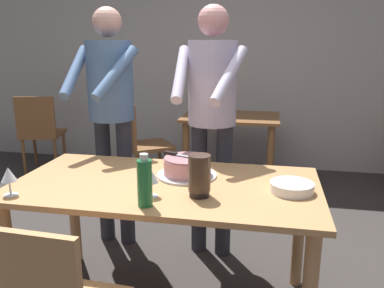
% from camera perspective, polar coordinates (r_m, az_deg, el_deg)
% --- Properties ---
extents(back_wall, '(10.00, 0.12, 2.70)m').
position_cam_1_polar(back_wall, '(4.82, 4.97, 12.77)').
color(back_wall, '#BCB7AD').
rests_on(back_wall, ground_plane).
extents(main_dining_table, '(1.64, 0.85, 0.75)m').
position_cam_1_polar(main_dining_table, '(2.19, -3.80, -8.25)').
color(main_dining_table, tan).
rests_on(main_dining_table, ground_plane).
extents(cake_on_platter, '(0.34, 0.34, 0.11)m').
position_cam_1_polar(cake_on_platter, '(2.24, -0.75, -3.39)').
color(cake_on_platter, silver).
rests_on(cake_on_platter, main_dining_table).
extents(cake_knife, '(0.26, 0.12, 0.02)m').
position_cam_1_polar(cake_knife, '(2.26, -2.28, -1.52)').
color(cake_knife, silver).
rests_on(cake_knife, cake_on_platter).
extents(plate_stack, '(0.22, 0.22, 0.05)m').
position_cam_1_polar(plate_stack, '(2.07, 14.17, -6.06)').
color(plate_stack, white).
rests_on(plate_stack, main_dining_table).
extents(wine_glass_near, '(0.08, 0.08, 0.14)m').
position_cam_1_polar(wine_glass_near, '(1.94, -5.95, -4.70)').
color(wine_glass_near, silver).
rests_on(wine_glass_near, main_dining_table).
extents(wine_glass_far, '(0.08, 0.08, 0.14)m').
position_cam_1_polar(wine_glass_far, '(2.14, -24.90, -4.13)').
color(wine_glass_far, silver).
rests_on(wine_glass_far, main_dining_table).
extents(water_bottle, '(0.07, 0.07, 0.25)m').
position_cam_1_polar(water_bottle, '(1.83, -6.83, -5.49)').
color(water_bottle, '#1E6B38').
rests_on(water_bottle, main_dining_table).
extents(hurricane_lamp, '(0.11, 0.11, 0.21)m').
position_cam_1_polar(hurricane_lamp, '(1.93, 1.08, -4.54)').
color(hurricane_lamp, black).
rests_on(hurricane_lamp, main_dining_table).
extents(person_cutting_cake, '(0.46, 0.57, 1.72)m').
position_cam_1_polar(person_cutting_cake, '(2.65, 2.88, 5.51)').
color(person_cutting_cake, '#2D2D38').
rests_on(person_cutting_cake, ground_plane).
extents(person_standing_beside, '(0.46, 0.57, 1.72)m').
position_cam_1_polar(person_standing_beside, '(2.87, -11.65, 5.93)').
color(person_standing_beside, '#2D2D38').
rests_on(person_standing_beside, ground_plane).
extents(background_table, '(1.00, 0.70, 0.74)m').
position_cam_1_polar(background_table, '(4.21, 5.57, 1.90)').
color(background_table, brown).
rests_on(background_table, ground_plane).
extents(background_chair_1, '(0.61, 0.61, 0.90)m').
position_cam_1_polar(background_chair_1, '(4.15, -7.26, 0.45)').
color(background_chair_1, brown).
rests_on(background_chair_1, ground_plane).
extents(background_chair_3, '(0.53, 0.53, 0.90)m').
position_cam_1_polar(background_chair_3, '(4.95, -20.98, 1.88)').
color(background_chair_3, brown).
rests_on(background_chair_3, ground_plane).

